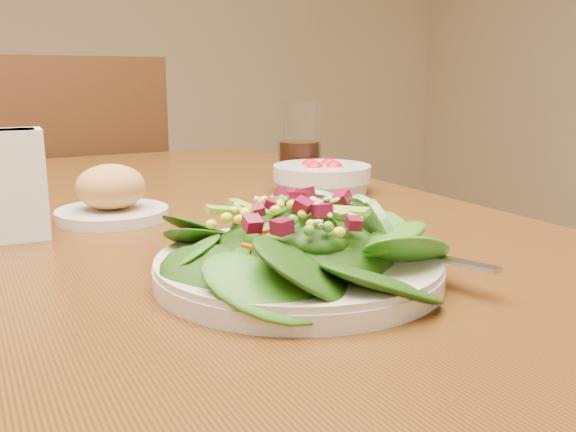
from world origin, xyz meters
name	(u,v)px	position (x,y,z in m)	size (l,w,h in m)	color
dining_table	(148,300)	(0.00, 0.00, 0.65)	(0.90, 1.40, 0.75)	#553410
chair_far	(70,239)	(0.04, 0.90, 0.51)	(0.52, 0.52, 0.97)	#3C2011
salad_plate	(307,249)	(0.07, -0.28, 0.78)	(0.26, 0.26, 0.07)	beige
bread_plate	(111,197)	(-0.03, 0.04, 0.78)	(0.14, 0.14, 0.07)	beige
tomato_bowl	(322,177)	(0.30, 0.08, 0.77)	(0.15, 0.15, 0.05)	beige
drinking_glass	(300,147)	(0.33, 0.20, 0.81)	(0.08, 0.08, 0.13)	silver
napkin_holder	(0,183)	(-0.16, -0.01, 0.81)	(0.10, 0.06, 0.12)	white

